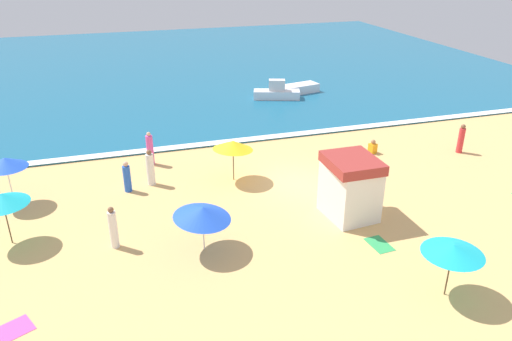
{
  "coord_description": "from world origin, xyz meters",
  "views": [
    {
      "loc": [
        -8.45,
        -20.71,
        10.98
      ],
      "look_at": [
        -1.98,
        0.33,
        0.8
      ],
      "focal_mm": 34.49,
      "sensor_mm": 36.0,
      "label": 1
    }
  ],
  "objects": [
    {
      "name": "wave_breaker_foam",
      "position": [
        0.0,
        6.3,
        0.1
      ],
      "size": [
        57.0,
        0.7,
        0.01
      ],
      "primitive_type": "cube",
      "color": "white",
      "rests_on": "ocean_water"
    },
    {
      "name": "ocean_water",
      "position": [
        0.0,
        28.0,
        0.05
      ],
      "size": [
        60.0,
        44.0,
        0.1
      ],
      "primitive_type": "cube",
      "color": "#196084",
      "rests_on": "ground_plane"
    },
    {
      "name": "beach_umbrella_0",
      "position": [
        -13.28,
        1.76,
        2.09
      ],
      "size": [
        2.47,
        2.47,
        2.35
      ],
      "color": "silver",
      "rests_on": "ground_plane"
    },
    {
      "name": "lifeguard_cabana",
      "position": [
        1.04,
        -3.74,
        1.41
      ],
      "size": [
        2.12,
        2.44,
        2.76
      ],
      "color": "white",
      "rests_on": "ground_plane"
    },
    {
      "name": "small_boat_1",
      "position": [
        3.89,
        14.0,
        0.58
      ],
      "size": [
        3.68,
        2.15,
        1.48
      ],
      "color": "white",
      "rests_on": "ocean_water"
    },
    {
      "name": "beach_towel_0",
      "position": [
        -12.27,
        -7.16,
        0.01
      ],
      "size": [
        1.47,
        1.34,
        0.01
      ],
      "color": "#D84CA5",
      "rests_on": "ground_plane"
    },
    {
      "name": "ground_plane",
      "position": [
        0.0,
        0.0,
        0.0
      ],
      "size": [
        60.0,
        60.0,
        0.0
      ],
      "primitive_type": "plane",
      "color": "#E5B26B"
    },
    {
      "name": "beachgoer_2",
      "position": [
        -6.95,
        1.96,
        0.87
      ],
      "size": [
        0.51,
        0.51,
        1.87
      ],
      "color": "white",
      "rests_on": "ground_plane"
    },
    {
      "name": "small_boat_0",
      "position": [
        6.08,
        15.03,
        0.44
      ],
      "size": [
        3.47,
        1.98,
        0.67
      ],
      "color": "white",
      "rests_on": "ocean_water"
    },
    {
      "name": "beachgoer_5",
      "position": [
        -8.13,
        1.54,
        0.73
      ],
      "size": [
        0.4,
        0.4,
        1.57
      ],
      "color": "blue",
      "rests_on": "ground_plane"
    },
    {
      "name": "beachgoer_0",
      "position": [
        -8.95,
        -3.29,
        0.85
      ],
      "size": [
        0.47,
        0.47,
        1.8
      ],
      "color": "white",
      "rests_on": "ground_plane"
    },
    {
      "name": "beachgoer_1",
      "position": [
        10.5,
        0.95,
        0.81
      ],
      "size": [
        0.47,
        0.47,
        1.71
      ],
      "color": "red",
      "rests_on": "ground_plane"
    },
    {
      "name": "beach_towel_1",
      "position": [
        1.18,
        -6.25,
        0.01
      ],
      "size": [
        0.85,
        1.26,
        0.01
      ],
      "color": "green",
      "rests_on": "ground_plane"
    },
    {
      "name": "beach_umbrella_3",
      "position": [
        -5.61,
        -4.53,
        1.68
      ],
      "size": [
        3.1,
        3.09,
        2.03
      ],
      "color": "silver",
      "rests_on": "ground_plane"
    },
    {
      "name": "beach_umbrella_4",
      "position": [
        -12.93,
        -1.77,
        2.0
      ],
      "size": [
        2.11,
        2.11,
        2.24
      ],
      "color": "#4C3823",
      "rests_on": "ground_plane"
    },
    {
      "name": "beachgoer_3",
      "position": [
        -6.71,
        4.5,
        0.87
      ],
      "size": [
        0.51,
        0.51,
        1.86
      ],
      "color": "#D84CA5",
      "rests_on": "ground_plane"
    },
    {
      "name": "beachgoer_4",
      "position": [
        5.66,
        2.33,
        0.35
      ],
      "size": [
        0.47,
        0.47,
        0.81
      ],
      "color": "orange",
      "rests_on": "ground_plane"
    },
    {
      "name": "beach_umbrella_1",
      "position": [
        1.75,
        -9.64,
        1.84
      ],
      "size": [
        2.9,
        2.9,
        2.01
      ],
      "color": "#4C3823",
      "rests_on": "ground_plane"
    },
    {
      "name": "beach_umbrella_2",
      "position": [
        -2.89,
        1.27,
        1.9
      ],
      "size": [
        2.75,
        2.74,
        2.2
      ],
      "color": "#4C3823",
      "rests_on": "ground_plane"
    }
  ]
}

